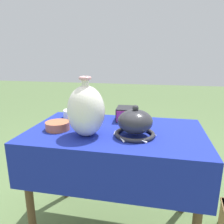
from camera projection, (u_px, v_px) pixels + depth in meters
display_table at (115, 144)px, 1.28m from camera, size 1.01×0.62×0.68m
vase_tall_bulbous at (86, 111)px, 1.15m from camera, size 0.20×0.20×0.32m
vase_dome_bell at (135, 124)px, 1.16m from camera, size 0.23×0.22×0.17m
mosaic_tile_box at (126, 114)px, 1.44m from camera, size 0.12×0.15×0.09m
jar_round_celadon at (93, 110)px, 1.46m from camera, size 0.09×0.09×0.15m
pot_squat_terracotta at (58, 126)px, 1.27m from camera, size 0.14×0.14×0.05m
pot_squat_porcelain at (74, 114)px, 1.52m from camera, size 0.14×0.14×0.05m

